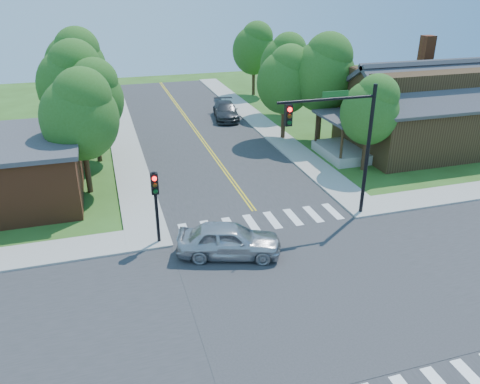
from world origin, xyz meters
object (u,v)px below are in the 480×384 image
object	(u,v)px
signal_pole_nw	(155,195)
house_ne	(419,106)
car_dgrey	(226,111)
signal_mast_ne	(341,133)
car_silver	(229,241)

from	to	relation	value
signal_pole_nw	house_ne	distance (m)	22.45
signal_pole_nw	car_dgrey	distance (m)	22.85
signal_mast_ne	car_silver	size ratio (longest dim) A/B	1.38
signal_pole_nw	car_dgrey	world-z (taller)	signal_pole_nw
signal_mast_ne	signal_pole_nw	world-z (taller)	signal_mast_ne
signal_pole_nw	house_ne	xyz separation A→B (m)	(20.71, 8.66, 0.67)
car_silver	car_dgrey	distance (m)	23.75
car_silver	car_dgrey	xyz separation A→B (m)	(6.09, 22.95, -0.07)
signal_mast_ne	car_silver	world-z (taller)	signal_mast_ne
signal_mast_ne	signal_pole_nw	distance (m)	9.76
car_silver	car_dgrey	size ratio (longest dim) A/B	0.95
signal_mast_ne	house_ne	distance (m)	14.23
car_silver	signal_mast_ne	bearing A→B (deg)	-54.21
signal_mast_ne	house_ne	bearing A→B (deg)	37.68
signal_mast_ne	house_ne	size ratio (longest dim) A/B	0.55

